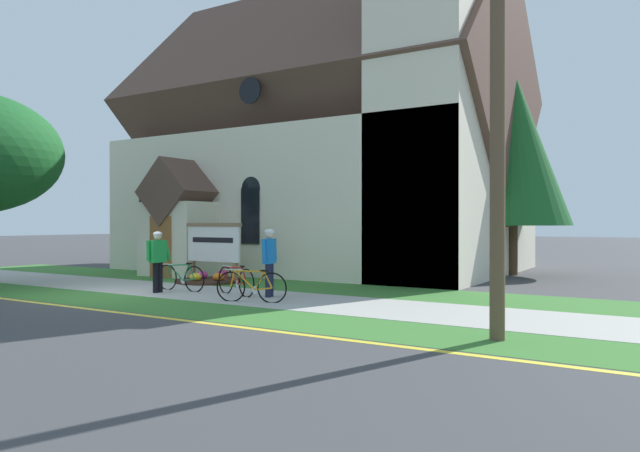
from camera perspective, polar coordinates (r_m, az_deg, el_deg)
name	(u,v)px	position (r m, az deg, el deg)	size (l,w,h in m)	color
ground	(210,282)	(18.93, -10.75, -5.37)	(140.00, 140.00, 0.00)	#3D3D3F
sidewalk_slab	(160,289)	(17.11, -15.36, -5.96)	(32.00, 2.78, 0.01)	#A8A59E
grass_verge	(88,298)	(15.61, -21.75, -6.58)	(32.00, 1.94, 0.01)	#38722D
church_lawn	(225,281)	(19.07, -9.31, -5.31)	(24.00, 2.70, 0.01)	#38722D
curb_paint_stripe	(46,304)	(14.97, -25.22, -6.88)	(28.00, 0.16, 0.01)	yellow
church_building	(332,147)	(23.87, 1.14, 7.73)	(15.05, 11.89, 14.25)	beige
church_sign	(213,244)	(18.77, -10.38, -1.70)	(2.30, 0.20, 1.87)	#7F6047
flower_bed	(209,280)	(18.66, -10.84, -5.17)	(2.03, 2.03, 0.34)	#382319
bicycle_black	(252,286)	(13.87, -6.71, -5.87)	(1.70, 0.56, 0.80)	black
bicycle_yellow	(181,277)	(16.50, -13.45, -4.90)	(1.75, 0.08, 0.81)	black
bicycle_orange	(236,281)	(15.25, -8.23, -5.30)	(1.68, 0.62, 0.81)	black
cyclist_in_yellow_jersey	(269,257)	(14.71, -4.97, -3.04)	(0.33, 0.71, 1.72)	#191E38
cyclist_in_white_jersey	(158,257)	(16.15, -15.58, -2.94)	(0.28, 0.72, 1.64)	black
utility_pole	(491,35)	(10.17, 16.41, 17.43)	(3.12, 0.28, 8.79)	brown
roadside_conifer	(513,147)	(22.17, 18.37, 7.31)	(4.00, 4.00, 7.39)	#4C3823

